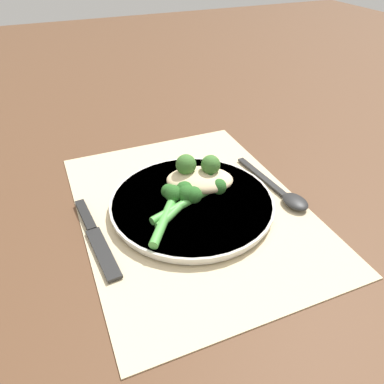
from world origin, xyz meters
The scene contains 11 objects.
ground_plane centered at (0.00, 0.00, 0.00)m, with size 3.00×3.00×0.00m, color brown.
placemat centered at (0.00, 0.00, 0.00)m, with size 0.45×0.34×0.00m.
plate centered at (0.00, 0.00, 0.01)m, with size 0.25×0.25×0.01m.
chicken_fillet centered at (0.03, -0.02, 0.03)m, with size 0.11×0.13×0.03m.
pesto_dollop_primary centered at (0.03, -0.04, 0.06)m, with size 0.03×0.03×0.03m.
pesto_dollop_secondary centered at (0.04, -0.01, 0.06)m, with size 0.03×0.03×0.03m.
broccoli_stalk_left centered at (0.00, -0.02, 0.03)m, with size 0.07×0.14×0.03m.
broccoli_stalk_rear centered at (0.00, 0.01, 0.03)m, with size 0.08×0.09×0.03m.
broccoli_stalk_front centered at (0.00, 0.04, 0.03)m, with size 0.12×0.09×0.03m.
knife centered at (-0.01, 0.15, 0.01)m, with size 0.18×0.03×0.01m.
spoon centered at (-0.04, -0.15, 0.01)m, with size 0.18×0.04×0.01m.
Camera 1 is at (-0.43, 0.18, 0.37)m, focal length 35.00 mm.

